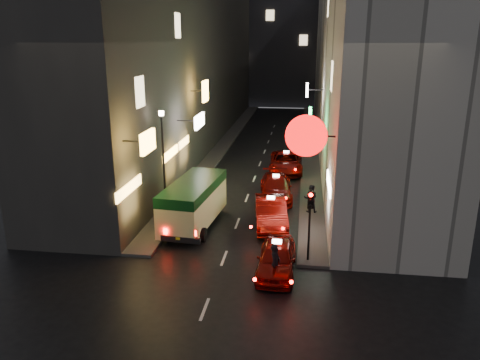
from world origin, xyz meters
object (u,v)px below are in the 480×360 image
at_px(pedestrian_crossing, 275,261).
at_px(lamp_post, 163,158).
at_px(taxi_near, 277,255).
at_px(minibus, 194,199).
at_px(traffic_light, 310,210).

bearing_deg(pedestrian_crossing, lamp_post, 59.88).
xyz_separation_m(taxi_near, pedestrian_crossing, (-0.00, -0.96, 0.19)).
height_order(pedestrian_crossing, lamp_post, lamp_post).
bearing_deg(minibus, taxi_near, -44.10).
height_order(pedestrian_crossing, traffic_light, traffic_light).
bearing_deg(pedestrian_crossing, taxi_near, 13.58).
xyz_separation_m(minibus, traffic_light, (6.32, -3.73, 1.03)).
bearing_deg(lamp_post, minibus, -23.14).
height_order(minibus, taxi_near, minibus).
bearing_deg(pedestrian_crossing, minibus, 54.38).
xyz_separation_m(minibus, lamp_post, (-1.88, 0.80, 2.07)).
distance_m(taxi_near, lamp_post, 9.24).
bearing_deg(pedestrian_crossing, traffic_light, -21.67).
relative_size(minibus, lamp_post, 1.01).
height_order(taxi_near, traffic_light, traffic_light).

